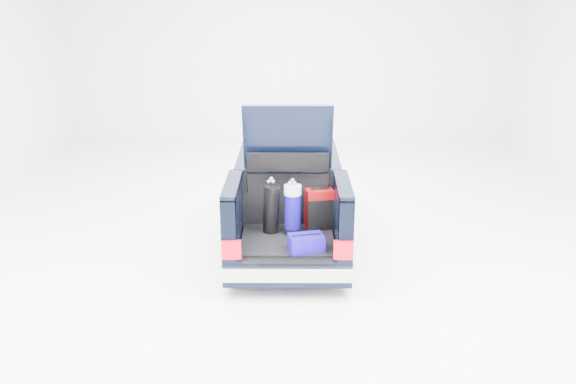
{
  "coord_description": "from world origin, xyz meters",
  "views": [
    {
      "loc": [
        0.05,
        -9.52,
        3.99
      ],
      "look_at": [
        0.0,
        -0.5,
        0.97
      ],
      "focal_mm": 38.0,
      "sensor_mm": 36.0,
      "label": 1
    }
  ],
  "objects_px": {
    "blue_duffel": "(306,243)",
    "blue_golf_bag": "(293,209)",
    "car": "(288,197)",
    "black_golf_bag": "(271,209)",
    "red_suitcase": "(319,209)"
  },
  "relations": [
    {
      "from": "car",
      "to": "blue_duffel",
      "type": "relative_size",
      "value": 8.93
    },
    {
      "from": "blue_duffel",
      "to": "blue_golf_bag",
      "type": "bearing_deg",
      "value": 93.68
    },
    {
      "from": "red_suitcase",
      "to": "blue_golf_bag",
      "type": "height_order",
      "value": "blue_golf_bag"
    },
    {
      "from": "black_golf_bag",
      "to": "blue_golf_bag",
      "type": "bearing_deg",
      "value": -26.6
    },
    {
      "from": "car",
      "to": "red_suitcase",
      "type": "bearing_deg",
      "value": -68.88
    },
    {
      "from": "red_suitcase",
      "to": "black_golf_bag",
      "type": "xyz_separation_m",
      "value": [
        -0.7,
        -0.18,
        0.07
      ]
    },
    {
      "from": "car",
      "to": "black_golf_bag",
      "type": "relative_size",
      "value": 5.55
    },
    {
      "from": "black_golf_bag",
      "to": "blue_golf_bag",
      "type": "xyz_separation_m",
      "value": [
        0.31,
        -0.03,
        0.0
      ]
    },
    {
      "from": "black_golf_bag",
      "to": "blue_duffel",
      "type": "bearing_deg",
      "value": -72.63
    },
    {
      "from": "black_golf_bag",
      "to": "red_suitcase",
      "type": "bearing_deg",
      "value": -5.96
    },
    {
      "from": "black_golf_bag",
      "to": "blue_duffel",
      "type": "height_order",
      "value": "black_golf_bag"
    },
    {
      "from": "car",
      "to": "blue_golf_bag",
      "type": "height_order",
      "value": "car"
    },
    {
      "from": "blue_duffel",
      "to": "red_suitcase",
      "type": "bearing_deg",
      "value": 62.35
    },
    {
      "from": "blue_golf_bag",
      "to": "blue_duffel",
      "type": "height_order",
      "value": "blue_golf_bag"
    },
    {
      "from": "car",
      "to": "black_golf_bag",
      "type": "xyz_separation_m",
      "value": [
        -0.24,
        -1.37,
        0.3
      ]
    }
  ]
}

